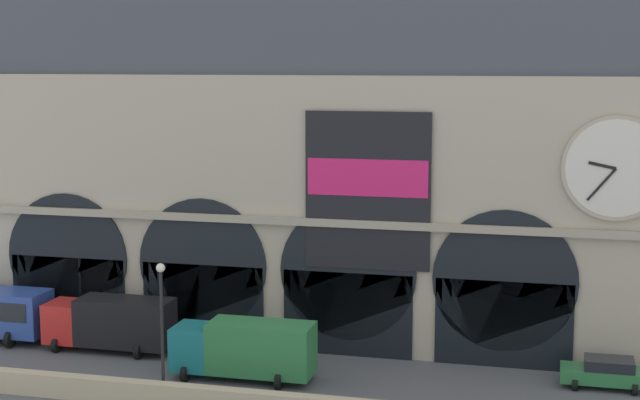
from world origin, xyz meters
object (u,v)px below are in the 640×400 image
object	(u,v)px
street_lamp_quayside	(162,313)
box_truck_center	(245,348)
box_truck_midwest	(111,322)
car_east	(606,372)

from	to	relation	value
street_lamp_quayside	box_truck_center	bearing A→B (deg)	53.00
box_truck_midwest	box_truck_center	bearing A→B (deg)	-17.62
box_truck_midwest	car_east	world-z (taller)	box_truck_midwest
box_truck_center	car_east	distance (m)	18.63
box_truck_midwest	street_lamp_quayside	bearing A→B (deg)	-47.89
box_truck_center	street_lamp_quayside	world-z (taller)	street_lamp_quayside
car_east	street_lamp_quayside	world-z (taller)	street_lamp_quayside
box_truck_midwest	box_truck_center	xyz separation A→B (m)	(9.06, -2.88, 0.00)
box_truck_midwest	car_east	xyz separation A→B (m)	(27.38, 0.37, -0.90)
box_truck_center	box_truck_midwest	bearing A→B (deg)	162.38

